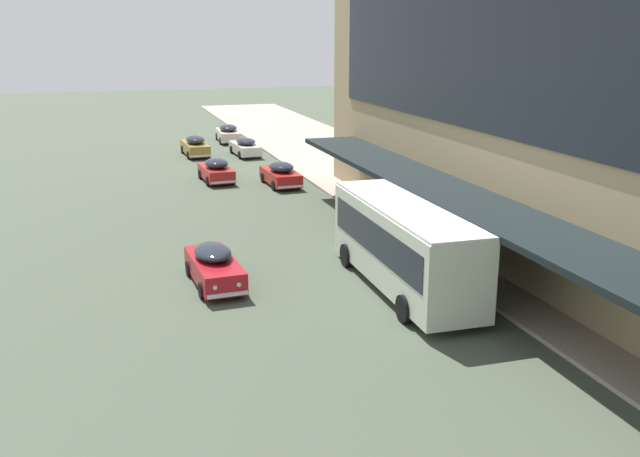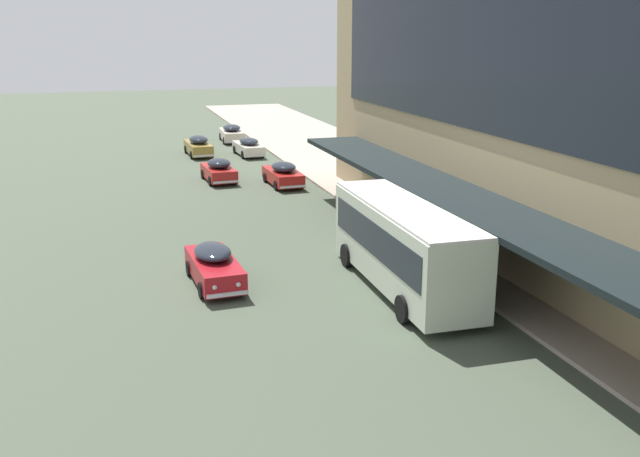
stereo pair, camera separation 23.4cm
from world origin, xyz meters
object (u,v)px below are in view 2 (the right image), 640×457
sedan_lead_near (232,133)px  sedan_far_back (214,265)px  transit_bus_kerbside_front (404,242)px  sedan_second_near (219,170)px  sedan_oncoming_rear (198,146)px  sedan_second_mid (283,174)px  sedan_trailing_near (248,147)px

sedan_lead_near → sedan_far_back: bearing=-101.1°
transit_bus_kerbside_front → sedan_lead_near: transit_bus_kerbside_front is taller
sedan_second_near → sedan_far_back: (-3.38, -19.98, -0.00)m
transit_bus_kerbside_front → sedan_oncoming_rear: size_ratio=2.00×
transit_bus_kerbside_front → sedan_second_mid: transit_bus_kerbside_front is taller
transit_bus_kerbside_front → sedan_trailing_near: transit_bus_kerbside_front is taller
sedan_second_near → sedan_far_back: size_ratio=0.92×
transit_bus_kerbside_front → sedan_trailing_near: bearing=89.4°
transit_bus_kerbside_front → sedan_second_mid: bearing=89.3°
transit_bus_kerbside_front → sedan_trailing_near: (0.36, 32.38, -1.22)m
transit_bus_kerbside_front → sedan_oncoming_rear: 33.77m
sedan_far_back → sedan_lead_near: bearing=78.9°
sedan_second_mid → sedan_far_back: (-7.21, -17.46, -0.00)m
sedan_oncoming_rear → sedan_trailing_near: size_ratio=1.05×
sedan_far_back → sedan_second_mid: bearing=67.6°
sedan_second_mid → sedan_lead_near: (0.13, 19.90, 0.01)m
sedan_oncoming_rear → sedan_trailing_near: sedan_oncoming_rear is taller
sedan_second_mid → sedan_trailing_near: 12.09m
transit_bus_kerbside_front → sedan_oncoming_rear: bearing=96.0°
sedan_far_back → sedan_lead_near: (7.33, 37.36, 0.01)m
sedan_oncoming_rear → sedan_far_back: 30.94m
sedan_oncoming_rear → sedan_lead_near: sedan_oncoming_rear is taller
sedan_second_near → transit_bus_kerbside_front: bearing=-81.1°
sedan_far_back → sedan_second_near: bearing=80.4°
sedan_trailing_near → sedan_second_near: sedan_second_near is taller
transit_bus_kerbside_front → sedan_second_near: 23.12m
sedan_trailing_near → sedan_second_near: size_ratio=1.09×
sedan_far_back → sedan_trailing_near: bearing=76.1°
sedan_second_near → sedan_lead_near: sedan_lead_near is taller
sedan_second_mid → sedan_far_back: bearing=-112.4°
sedan_second_mid → sedan_lead_near: sedan_lead_near is taller
sedan_second_mid → sedan_trailing_near: sedan_second_mid is taller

